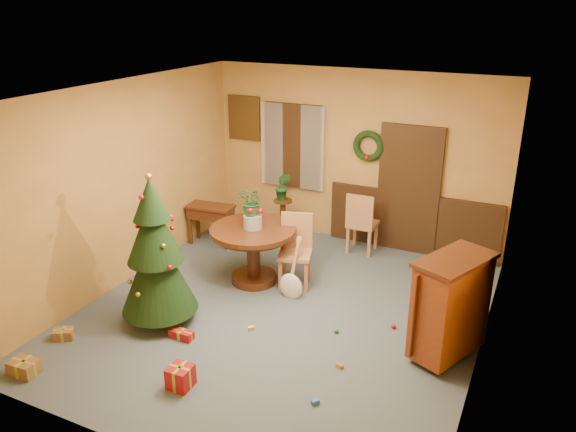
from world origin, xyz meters
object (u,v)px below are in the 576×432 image
Objects in this scene: dining_table at (253,244)px; writing_desk at (211,215)px; sideboard at (451,305)px; chair_near at (296,247)px; christmas_tree at (156,254)px.

writing_desk is (-1.31, 0.90, -0.08)m from dining_table.
dining_table is 0.98× the size of sideboard.
christmas_tree reaches higher than chair_near.
christmas_tree is 1.58× the size of sideboard.
chair_near is 1.30× the size of writing_desk.
writing_desk is (-1.88, 0.66, -0.04)m from chair_near.
chair_near is at bearing 22.71° from dining_table.
writing_desk is 4.51m from sideboard.
christmas_tree is at bearing -123.73° from chair_near.
sideboard reaches higher than dining_table.
dining_table is 1.18× the size of chair_near.
christmas_tree reaches higher than sideboard.
sideboard reaches higher than writing_desk.
dining_table is 2.99m from sideboard.
christmas_tree is 3.59m from sideboard.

